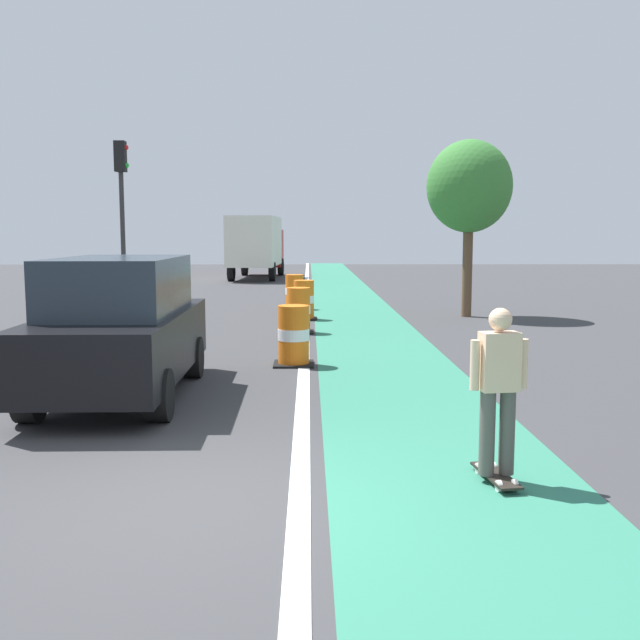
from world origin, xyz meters
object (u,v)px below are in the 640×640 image
skateboarder_on_lane (498,389)px  street_tree_sidewalk (469,187)px  delivery_truck_down_block (257,243)px  traffic_light_corner (122,196)px  traffic_barrel_mid (299,311)px  traffic_barrel_far (294,292)px  traffic_barrel_front (294,336)px  pedestrian_crossing (156,276)px  parked_suv_nearest (121,327)px  traffic_barrel_back (304,300)px

skateboarder_on_lane → street_tree_sidewalk: street_tree_sidewalk is taller
delivery_truck_down_block → traffic_light_corner: bearing=-99.7°
traffic_barrel_mid → delivery_truck_down_block: bearing=96.7°
delivery_truck_down_block → traffic_barrel_far: bearing=-81.7°
traffic_barrel_front → pedestrian_crossing: 14.08m
skateboarder_on_lane → parked_suv_nearest: bearing=140.4°
traffic_barrel_mid → street_tree_sidewalk: bearing=35.0°
traffic_barrel_front → street_tree_sidewalk: street_tree_sidewalk is taller
parked_suv_nearest → street_tree_sidewalk: size_ratio=0.92×
parked_suv_nearest → traffic_barrel_mid: bearing=70.2°
traffic_barrel_back → traffic_light_corner: (-5.44, 1.96, 2.97)m
delivery_truck_down_block → pedestrian_crossing: size_ratio=4.78×
traffic_light_corner → pedestrian_crossing: size_ratio=3.17×
skateboarder_on_lane → traffic_barrel_far: (-2.25, 16.17, -0.38)m
traffic_light_corner → traffic_barrel_back: bearing=-19.8°
traffic_barrel_far → delivery_truck_down_block: size_ratio=0.14×
parked_suv_nearest → traffic_light_corner: bearing=103.8°
traffic_barrel_back → pedestrian_crossing: bearing=131.7°
skateboarder_on_lane → traffic_light_corner: 17.23m
traffic_barrel_mid → traffic_light_corner: 7.70m
traffic_barrel_mid → street_tree_sidewalk: (4.78, 3.35, 3.14)m
traffic_barrel_mid → street_tree_sidewalk: size_ratio=0.22×
traffic_light_corner → street_tree_sidewalk: bearing=-7.6°
parked_suv_nearest → traffic_barrel_far: size_ratio=4.23×
skateboarder_on_lane → traffic_barrel_mid: bearing=100.9°
delivery_truck_down_block → traffic_light_corner: traffic_light_corner is taller
skateboarder_on_lane → traffic_barrel_front: size_ratio=1.55×
traffic_barrel_mid → street_tree_sidewalk: street_tree_sidewalk is taller
skateboarder_on_lane → traffic_barrel_front: skateboarder_on_lane is taller
parked_suv_nearest → traffic_barrel_back: bearing=74.9°
skateboarder_on_lane → street_tree_sidewalk: size_ratio=0.34×
pedestrian_crossing → street_tree_sidewalk: (10.01, -5.39, 2.80)m
traffic_barrel_far → traffic_light_corner: size_ratio=0.21×
traffic_barrel_far → pedestrian_crossing: (-5.02, 3.21, 0.33)m
skateboarder_on_lane → traffic_barrel_mid: size_ratio=1.55×
traffic_light_corner → pedestrian_crossing: (0.11, 4.04, -2.64)m
skateboarder_on_lane → pedestrian_crossing: skateboarder_on_lane is taller
traffic_barrel_front → pedestrian_crossing: size_ratio=0.68×
skateboarder_on_lane → delivery_truck_down_block: delivery_truck_down_block is taller
pedestrian_crossing → traffic_barrel_back: bearing=-48.3°
traffic_barrel_far → street_tree_sidewalk: bearing=-23.5°
traffic_barrel_front → traffic_light_corner: (-5.30, 9.05, 2.97)m
traffic_barrel_front → delivery_truck_down_block: delivery_truck_down_block is taller
traffic_barrel_back → street_tree_sidewalk: (4.67, 0.61, 3.14)m
traffic_barrel_mid → traffic_barrel_back: size_ratio=1.00×
delivery_truck_down_block → street_tree_sidewalk: 19.39m
traffic_barrel_front → traffic_barrel_mid: bearing=89.6°
parked_suv_nearest → street_tree_sidewalk: (7.27, 10.25, 2.63)m
pedestrian_crossing → street_tree_sidewalk: size_ratio=0.32×
traffic_barrel_back → pedestrian_crossing: (-5.34, 6.00, 0.33)m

